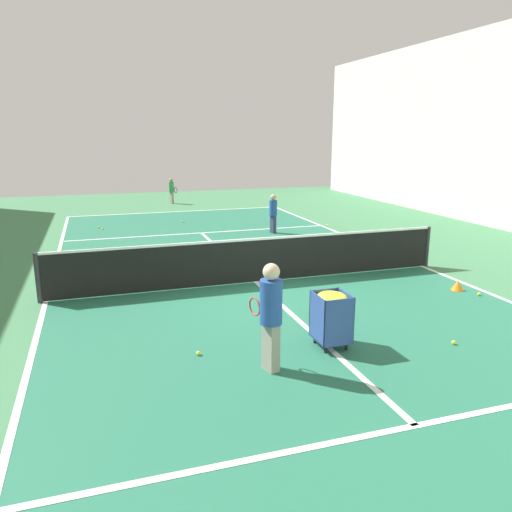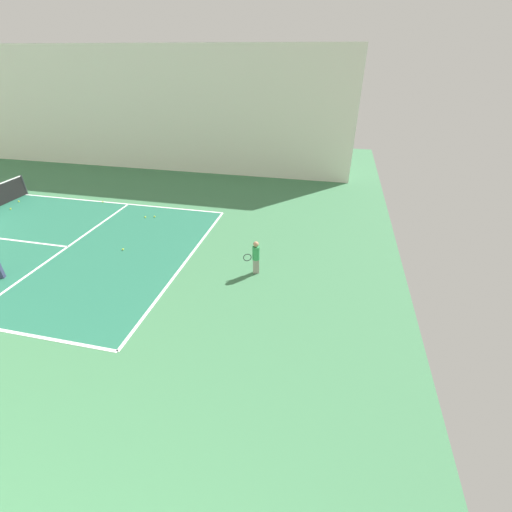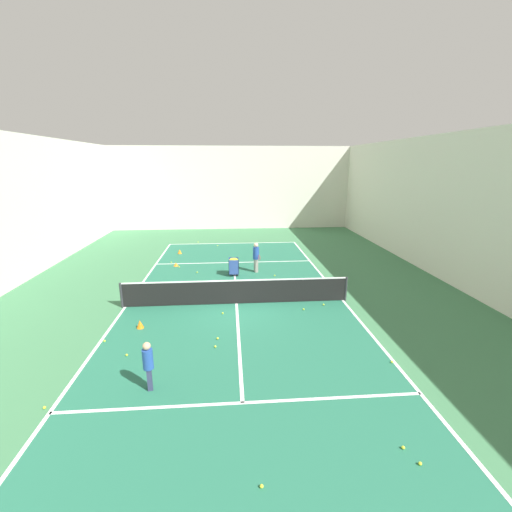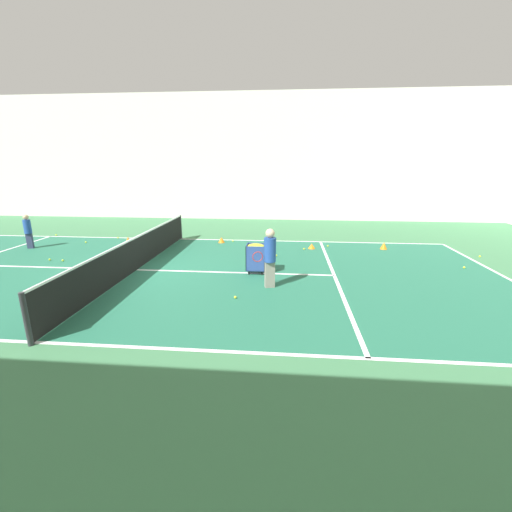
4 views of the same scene
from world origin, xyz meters
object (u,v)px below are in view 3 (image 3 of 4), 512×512
at_px(training_cone_0, 140,324).
at_px(training_cone_1, 176,264).
at_px(ball_cart, 234,263).
at_px(child_midcourt, 148,363).
at_px(coach_at_net, 256,255).
at_px(tennis_net, 236,292).

xyz_separation_m(training_cone_0, training_cone_1, (0.15, 7.54, -0.05)).
relative_size(ball_cart, training_cone_0, 3.12).
bearing_deg(training_cone_1, child_midcourt, -85.11).
bearing_deg(child_midcourt, coach_at_net, -33.37).
bearing_deg(coach_at_net, training_cone_0, -52.86).
distance_m(tennis_net, training_cone_0, 3.95).
distance_m(tennis_net, coach_at_net, 4.39).
height_order(ball_cart, training_cone_0, ball_cart).
bearing_deg(tennis_net, child_midcourt, -113.68).
relative_size(tennis_net, training_cone_1, 33.86).
xyz_separation_m(tennis_net, training_cone_0, (-3.45, -1.89, -0.39)).
relative_size(child_midcourt, ball_cart, 1.46).
distance_m(ball_cart, training_cone_0, 6.60).
distance_m(child_midcourt, training_cone_0, 3.69).
height_order(child_midcourt, training_cone_1, child_midcourt).
relative_size(coach_at_net, child_midcourt, 1.21).
relative_size(child_midcourt, training_cone_0, 4.55).
distance_m(child_midcourt, training_cone_1, 11.07).
relative_size(child_midcourt, training_cone_1, 4.83).
distance_m(coach_at_net, training_cone_1, 4.73).
distance_m(tennis_net, training_cone_1, 6.55).
height_order(coach_at_net, ball_cart, coach_at_net).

